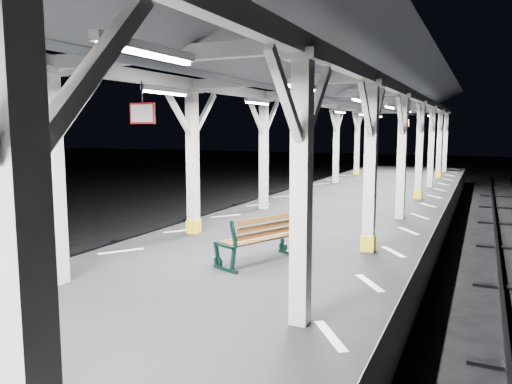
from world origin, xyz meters
The scene contains 7 objects.
ground centered at (0.00, 0.00, 0.00)m, with size 120.00×120.00×0.00m, color black.
platform centered at (0.00, 0.00, 0.50)m, with size 6.00×50.00×1.00m, color black.
hazard_stripes_left centered at (-2.45, 0.00, 1.00)m, with size 1.00×48.00×0.01m, color silver.
hazard_stripes_right centered at (2.45, 0.00, 1.00)m, with size 1.00×48.00×0.01m, color silver.
track_left centered at (-5.00, 0.00, 0.08)m, with size 2.20×60.00×0.16m.
canopy centered at (0.00, -0.02, 4.56)m, with size 5.40×49.00×4.65m.
bench_mid centered at (0.47, 0.37, 1.48)m, with size 1.20×1.77×0.90m.
Camera 1 is at (3.97, -7.63, 3.41)m, focal length 35.00 mm.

